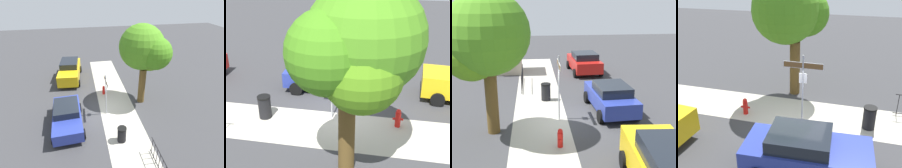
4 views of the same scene
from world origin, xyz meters
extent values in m
plane|color=#38383A|center=(0.00, 0.00, 0.00)|extent=(60.00, 60.00, 0.00)
cube|color=#AFAA9B|center=(2.00, 1.30, 0.00)|extent=(24.00, 2.60, 0.00)
cylinder|color=#9EA0A5|center=(0.14, 0.40, 1.56)|extent=(0.07, 0.07, 3.12)
cube|color=brown|center=(0.14, 0.40, 2.70)|extent=(1.58, 0.02, 0.22)
cube|color=white|center=(0.14, 0.40, 2.70)|extent=(1.61, 0.02, 0.25)
cube|color=silver|center=(0.14, 0.42, 2.15)|extent=(0.32, 0.02, 0.42)
cylinder|color=brown|center=(-0.95, 3.36, 1.40)|extent=(0.52, 0.52, 2.81)
sphere|color=#4F8919|center=(-1.42, 3.93, 3.62)|extent=(2.21, 2.21, 2.21)
sphere|color=#47871D|center=(-1.41, 3.26, 4.36)|extent=(3.29, 3.29, 3.29)
sphere|color=#407F19|center=(-0.55, 3.97, 4.13)|extent=(2.31, 2.31, 2.31)
cylinder|color=black|center=(-4.30, -1.45, 0.32)|extent=(0.65, 0.27, 0.64)
cylinder|color=black|center=(-4.44, -3.24, 0.32)|extent=(0.65, 0.27, 0.64)
cube|color=navy|center=(0.93, -2.30, 0.69)|extent=(4.18, 2.00, 0.73)
cube|color=black|center=(0.69, -2.31, 1.28)|extent=(2.05, 1.67, 0.44)
cylinder|color=black|center=(2.27, -1.33, 0.32)|extent=(0.65, 0.26, 0.64)
cylinder|color=black|center=(2.37, -3.10, 0.32)|extent=(0.65, 0.26, 0.64)
cylinder|color=black|center=(-0.51, -1.49, 0.32)|extent=(0.65, 0.26, 0.64)
cylinder|color=black|center=(-0.41, -3.26, 0.32)|extent=(0.65, 0.26, 0.64)
cylinder|color=red|center=(-2.57, 0.60, 0.31)|extent=(0.22, 0.22, 0.62)
sphere|color=red|center=(-2.57, 0.60, 0.68)|extent=(0.20, 0.20, 0.20)
cylinder|color=red|center=(-2.73, 0.60, 0.34)|extent=(0.10, 0.09, 0.09)
cylinder|color=red|center=(-2.41, 0.60, 0.34)|extent=(0.10, 0.09, 0.09)
cylinder|color=black|center=(2.89, 0.90, 0.45)|extent=(0.52, 0.52, 0.90)
cylinder|color=black|center=(2.89, 0.90, 0.94)|extent=(0.55, 0.55, 0.08)
camera|label=1|loc=(10.67, -1.15, 8.36)|focal=29.26mm
camera|label=2|loc=(-2.15, 11.10, 6.65)|focal=48.43mm
camera|label=3|loc=(-13.06, 1.57, 5.82)|focal=47.65mm
camera|label=4|loc=(2.20, -8.93, 6.17)|focal=41.73mm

